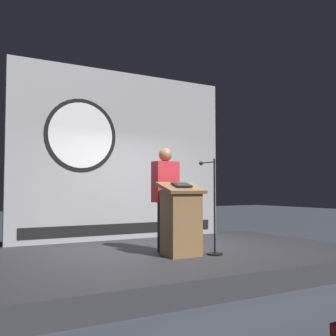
% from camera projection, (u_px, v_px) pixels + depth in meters
% --- Properties ---
extents(ground_plane, '(40.00, 40.00, 0.00)m').
position_uv_depth(ground_plane, '(169.00, 270.00, 6.63)').
color(ground_plane, '#383D47').
extents(stage_platform, '(6.40, 4.00, 0.30)m').
position_uv_depth(stage_platform, '(169.00, 260.00, 6.64)').
color(stage_platform, '#333338').
rests_on(stage_platform, ground).
extents(banner_display, '(4.57, 0.12, 3.41)m').
position_uv_depth(banner_display, '(122.00, 155.00, 8.32)').
color(banner_display, '#9E9EA3').
rests_on(banner_display, stage_platform).
extents(podium, '(0.64, 0.49, 1.12)m').
position_uv_depth(podium, '(181.00, 220.00, 6.18)').
color(podium, olive).
rests_on(podium, stage_platform).
extents(speaker_person, '(0.40, 0.26, 1.68)m').
position_uv_depth(speaker_person, '(165.00, 199.00, 6.61)').
color(speaker_person, black).
rests_on(speaker_person, stage_platform).
extents(microphone_stand, '(0.24, 0.52, 1.48)m').
position_uv_depth(microphone_stand, '(213.00, 221.00, 6.34)').
color(microphone_stand, black).
rests_on(microphone_stand, stage_platform).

